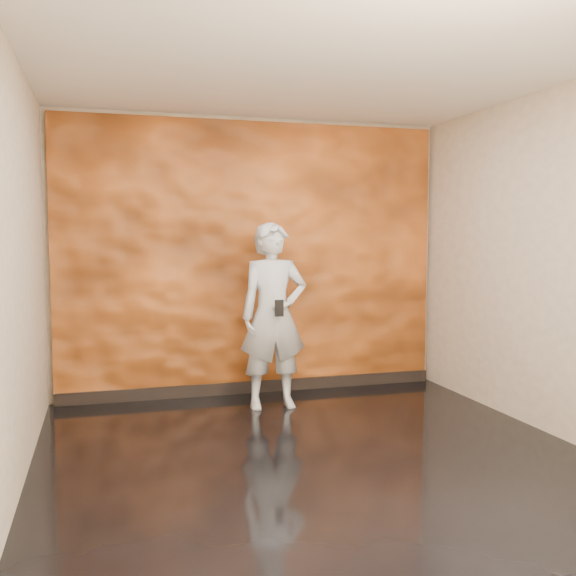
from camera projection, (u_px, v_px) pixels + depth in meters
name	position (u px, v px, depth m)	size (l,w,h in m)	color
room	(314.00, 265.00, 4.65)	(4.02, 4.02, 2.81)	black
feature_wall	(253.00, 258.00, 6.52)	(3.90, 0.06, 2.75)	orange
baseboard	(255.00, 387.00, 6.59)	(3.90, 0.04, 0.12)	black
man	(274.00, 316.00, 5.97)	(0.63, 0.41, 1.73)	#A3A9B3
phone	(279.00, 308.00, 5.73)	(0.08, 0.02, 0.15)	black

